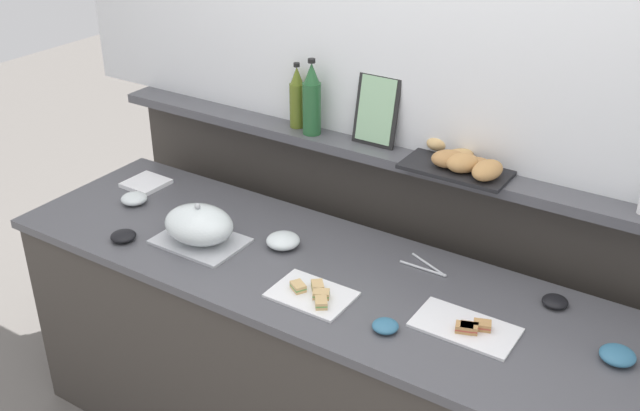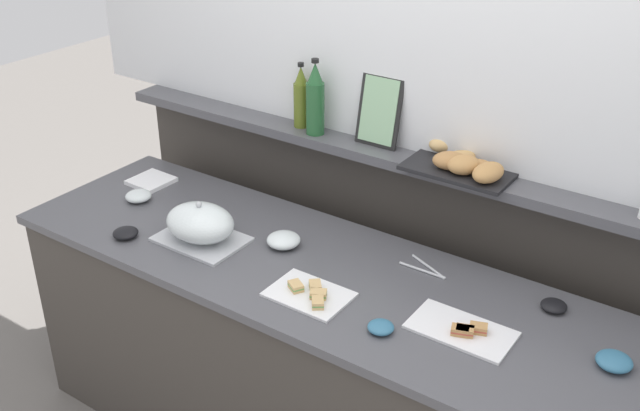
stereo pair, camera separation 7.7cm
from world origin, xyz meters
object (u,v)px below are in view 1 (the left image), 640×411
at_px(sandwich_platter_side, 467,327).
at_px(serving_tongs, 427,267).
at_px(condiment_bowl_teal, 618,355).
at_px(serving_cloche, 199,226).
at_px(condiment_bowl_dark, 555,301).
at_px(bread_basket, 461,162).
at_px(napkin_stack, 146,183).
at_px(sandwich_platter_rear, 313,294).
at_px(wine_bottle_green, 312,101).
at_px(condiment_bowl_cream, 123,236).
at_px(olive_oil_bottle, 297,99).
at_px(framed_picture, 377,110).
at_px(glass_bowl_large, 134,199).
at_px(glass_bowl_medium, 283,241).
at_px(condiment_bowl_red, 385,326).

bearing_deg(sandwich_platter_side, serving_tongs, 135.53).
bearing_deg(condiment_bowl_teal, serving_cloche, -174.41).
height_order(condiment_bowl_dark, bread_basket, bread_basket).
relative_size(sandwich_platter_side, napkin_stack, 1.96).
relative_size(serving_cloche, serving_tongs, 1.82).
bearing_deg(sandwich_platter_rear, serving_tongs, 56.43).
bearing_deg(wine_bottle_green, condiment_bowl_cream, -121.23).
xyz_separation_m(condiment_bowl_dark, olive_oil_bottle, (-1.22, 0.25, 0.41)).
bearing_deg(olive_oil_bottle, bread_basket, -2.72).
bearing_deg(wine_bottle_green, bread_basket, -0.44).
xyz_separation_m(condiment_bowl_dark, framed_picture, (-0.85, 0.27, 0.43)).
xyz_separation_m(wine_bottle_green, framed_picture, (0.27, 0.05, -0.00)).
bearing_deg(sandwich_platter_side, bread_basket, 118.07).
distance_m(condiment_bowl_cream, framed_picture, 1.10).
height_order(sandwich_platter_side, bread_basket, bread_basket).
xyz_separation_m(condiment_bowl_teal, wine_bottle_green, (-1.38, 0.40, 0.43)).
height_order(sandwich_platter_rear, serving_cloche, serving_cloche).
xyz_separation_m(sandwich_platter_rear, framed_picture, (-0.14, 0.67, 0.43)).
bearing_deg(sandwich_platter_rear, serving_cloche, 172.99).
height_order(sandwich_platter_side, condiment_bowl_cream, sandwich_platter_side).
distance_m(condiment_bowl_dark, framed_picture, 0.99).
bearing_deg(framed_picture, wine_bottle_green, -169.49).
distance_m(wine_bottle_green, bread_basket, 0.67).
bearing_deg(framed_picture, napkin_stack, -160.32).
distance_m(glass_bowl_large, napkin_stack, 0.18).
distance_m(glass_bowl_large, condiment_bowl_teal, 1.99).
distance_m(glass_bowl_large, olive_oil_bottle, 0.82).
xyz_separation_m(glass_bowl_medium, bread_basket, (0.53, 0.39, 0.32)).
relative_size(olive_oil_bottle, bread_basket, 0.69).
xyz_separation_m(glass_bowl_large, condiment_bowl_cream, (0.19, -0.25, -0.00)).
bearing_deg(napkin_stack, glass_bowl_medium, -7.14).
distance_m(glass_bowl_large, condiment_bowl_cream, 0.31).
bearing_deg(framed_picture, olive_oil_bottle, -176.93).
relative_size(condiment_bowl_red, bread_basket, 0.22).
xyz_separation_m(condiment_bowl_cream, napkin_stack, (-0.27, 0.40, -0.01)).
xyz_separation_m(serving_tongs, olive_oil_bottle, (-0.75, 0.27, 0.42)).
height_order(condiment_bowl_cream, napkin_stack, condiment_bowl_cream).
distance_m(condiment_bowl_red, napkin_stack, 1.45).
distance_m(sandwich_platter_rear, bread_basket, 0.74).
xyz_separation_m(sandwich_platter_rear, condiment_bowl_cream, (-0.83, -0.08, 0.01)).
distance_m(sandwich_platter_rear, condiment_bowl_red, 0.30).
bearing_deg(olive_oil_bottle, condiment_bowl_teal, -16.30).
bearing_deg(sandwich_platter_side, condiment_bowl_teal, 13.41).
bearing_deg(serving_cloche, condiment_bowl_cream, -150.92).
height_order(serving_tongs, napkin_stack, napkin_stack).
relative_size(condiment_bowl_teal, napkin_stack, 0.64).
distance_m(condiment_bowl_cream, bread_basket, 1.33).
bearing_deg(framed_picture, sandwich_platter_side, -40.15).
bearing_deg(serving_tongs, condiment_bowl_teal, -12.48).
xyz_separation_m(sandwich_platter_side, sandwich_platter_rear, (-0.52, -0.11, 0.00)).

